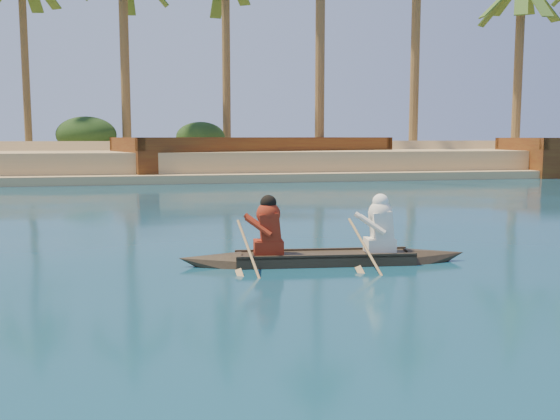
{
  "coord_description": "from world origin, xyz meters",
  "views": [
    {
      "loc": [
        -1.65,
        -4.42,
        2.0
      ],
      "look_at": [
        0.61,
        6.2,
        0.72
      ],
      "focal_mm": 40.0,
      "sensor_mm": 36.0,
      "label": 1
    }
  ],
  "objects": [
    {
      "name": "canoe",
      "position": [
        1.05,
        4.9,
        0.24
      ],
      "size": [
        4.62,
        1.06,
        1.26
      ],
      "rotation": [
        0.0,
        0.0,
        -0.1
      ],
      "color": "#36291D",
      "rests_on": "ground"
    },
    {
      "name": "barge_mid",
      "position": [
        3.84,
        27.0,
        0.8
      ],
      "size": [
        14.54,
        8.54,
        2.3
      ],
      "rotation": [
        0.0,
        0.0,
        0.31
      ],
      "color": "brown",
      "rests_on": "ground"
    },
    {
      "name": "palm_grove",
      "position": [
        0.0,
        35.0,
        8.0
      ],
      "size": [
        110.0,
        14.0,
        16.0
      ],
      "primitive_type": null,
      "color": "#314C1B",
      "rests_on": "ground"
    },
    {
      "name": "ground",
      "position": [
        0.0,
        0.0,
        0.0
      ],
      "size": [
        160.0,
        160.0,
        0.0
      ],
      "primitive_type": "plane",
      "color": "#0B3346",
      "rests_on": "ground"
    },
    {
      "name": "sandy_embankment",
      "position": [
        0.0,
        46.89,
        0.53
      ],
      "size": [
        150.0,
        51.0,
        1.5
      ],
      "color": "tan",
      "rests_on": "ground"
    },
    {
      "name": "shrub_cluster",
      "position": [
        0.0,
        31.5,
        1.2
      ],
      "size": [
        100.0,
        6.0,
        2.4
      ],
      "primitive_type": null,
      "color": "black",
      "rests_on": "ground"
    }
  ]
}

